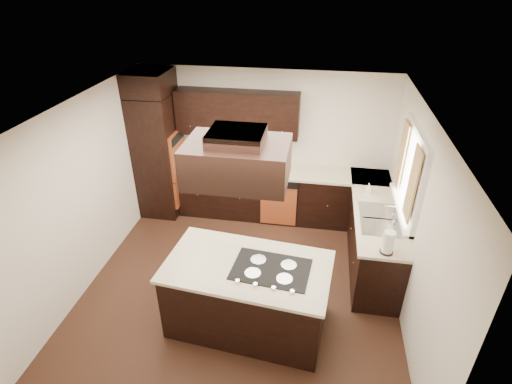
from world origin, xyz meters
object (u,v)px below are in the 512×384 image
oven_column (159,156)px  range_hood (237,162)px  spice_rack (221,157)px  island (248,296)px

oven_column → range_hood: 3.13m
oven_column → spice_rack: 1.08m
island → range_hood: range_hood is taller
island → range_hood: bearing=137.8°
island → spice_rack: bearing=116.2°
oven_column → island: size_ratio=1.16×
oven_column → range_hood: bearing=-50.3°
island → spice_rack: spice_rack is taller
island → range_hood: 1.73m
island → range_hood: (-0.11, 0.13, 1.72)m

